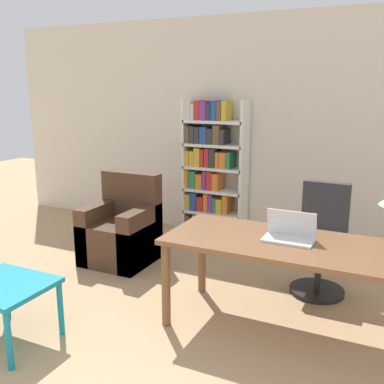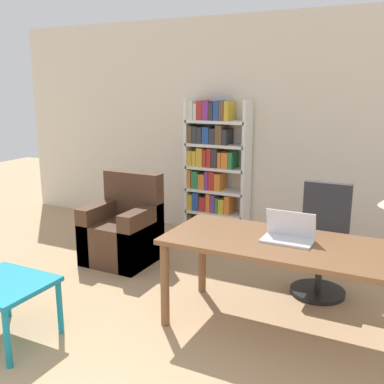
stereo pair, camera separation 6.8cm
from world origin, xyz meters
The scene contains 7 objects.
wall_back centered at (0.00, 4.53, 1.35)m, with size 8.00×0.06×2.70m.
desk centered at (0.57, 2.46, 0.64)m, with size 1.88×0.81×0.73m.
laptop centered at (0.55, 2.50, 0.78)m, with size 0.38×0.22×0.23m.
office_chair centered at (0.67, 3.30, 0.45)m, with size 0.50×0.50×1.02m.
side_table_blue centered at (-1.26, 1.40, 0.40)m, with size 0.64×0.57×0.47m.
armchair centered at (-1.41, 3.11, 0.32)m, with size 0.69×0.67×0.95m.
bookshelf centered at (-0.90, 4.34, 0.84)m, with size 0.81×0.28×1.72m.
Camera 2 is at (1.35, -0.71, 1.87)m, focal length 42.00 mm.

